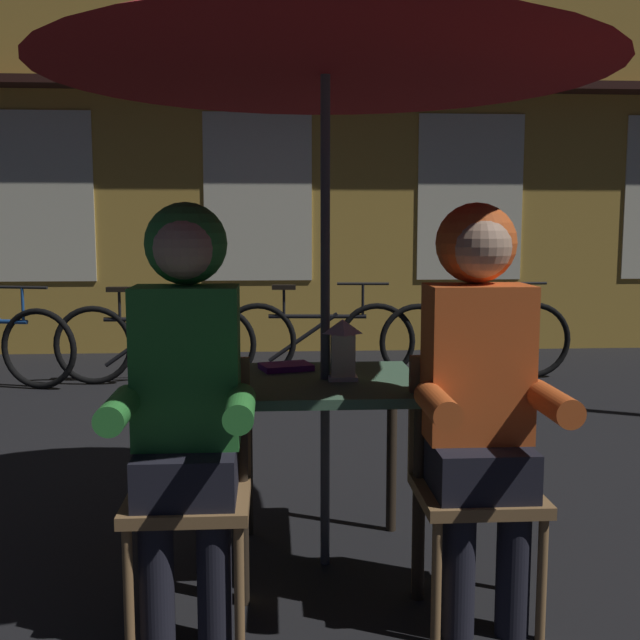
# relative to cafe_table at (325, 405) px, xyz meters

# --- Properties ---
(ground_plane) EXTENTS (60.00, 60.00, 0.00)m
(ground_plane) POSITION_rel_cafe_table_xyz_m (0.00, 0.00, -0.64)
(ground_plane) COLOR black
(cafe_table) EXTENTS (0.72, 0.72, 0.74)m
(cafe_table) POSITION_rel_cafe_table_xyz_m (0.00, 0.00, 0.00)
(cafe_table) COLOR #42664C
(cafe_table) RESTS_ON ground_plane
(patio_umbrella) EXTENTS (2.10, 2.10, 2.31)m
(patio_umbrella) POSITION_rel_cafe_table_xyz_m (0.00, 0.00, 1.42)
(patio_umbrella) COLOR #4C4C51
(patio_umbrella) RESTS_ON ground_plane
(lantern) EXTENTS (0.11, 0.11, 0.23)m
(lantern) POSITION_rel_cafe_table_xyz_m (0.06, -0.02, 0.22)
(lantern) COLOR white
(lantern) RESTS_ON cafe_table
(chair_left) EXTENTS (0.40, 0.40, 0.87)m
(chair_left) POSITION_rel_cafe_table_xyz_m (-0.48, -0.37, -0.15)
(chair_left) COLOR olive
(chair_left) RESTS_ON ground_plane
(chair_right) EXTENTS (0.40, 0.40, 0.87)m
(chair_right) POSITION_rel_cafe_table_xyz_m (0.48, -0.37, -0.15)
(chair_right) COLOR olive
(chair_right) RESTS_ON ground_plane
(person_left_hooded) EXTENTS (0.45, 0.56, 1.40)m
(person_left_hooded) POSITION_rel_cafe_table_xyz_m (-0.48, -0.43, 0.21)
(person_left_hooded) COLOR black
(person_left_hooded) RESTS_ON ground_plane
(person_right_hooded) EXTENTS (0.45, 0.56, 1.40)m
(person_right_hooded) POSITION_rel_cafe_table_xyz_m (0.48, -0.43, 0.21)
(person_right_hooded) COLOR black
(person_right_hooded) RESTS_ON ground_plane
(shopfront_building) EXTENTS (10.00, 0.93, 6.20)m
(shopfront_building) POSITION_rel_cafe_table_xyz_m (0.77, 5.40, 2.45)
(shopfront_building) COLOR gold
(shopfront_building) RESTS_ON ground_plane
(bicycle_second) EXTENTS (1.68, 0.09, 0.84)m
(bicycle_second) POSITION_rel_cafe_table_xyz_m (-1.17, 3.52, -0.29)
(bicycle_second) COLOR black
(bicycle_second) RESTS_ON ground_plane
(bicycle_third) EXTENTS (1.68, 0.18, 0.84)m
(bicycle_third) POSITION_rel_cafe_table_xyz_m (0.19, 3.63, -0.29)
(bicycle_third) COLOR black
(bicycle_third) RESTS_ON ground_plane
(bicycle_fourth) EXTENTS (1.68, 0.10, 0.84)m
(bicycle_fourth) POSITION_rel_cafe_table_xyz_m (1.55, 3.55, -0.29)
(bicycle_fourth) COLOR black
(bicycle_fourth) RESTS_ON ground_plane
(book) EXTENTS (0.23, 0.19, 0.02)m
(book) POSITION_rel_cafe_table_xyz_m (-0.15, 0.19, 0.11)
(book) COLOR #661E7A
(book) RESTS_ON cafe_table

